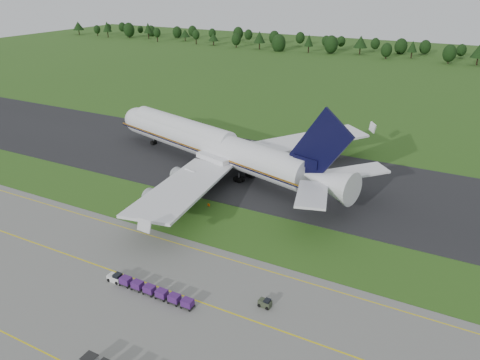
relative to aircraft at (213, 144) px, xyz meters
The scene contains 9 objects.
ground 30.67m from the aircraft, 54.45° to the right, with size 600.00×600.00×0.00m, color #2A5118.
apron 61.31m from the aircraft, 73.36° to the right, with size 300.00×52.00×0.06m, color slate.
taxiway 18.85m from the aircraft, 11.49° to the left, with size 300.00×40.00×0.08m, color black.
apron_markings 54.66m from the aircraft, 71.23° to the right, with size 300.00×30.20×0.01m.
tree_line 198.14m from the aircraft, 80.25° to the left, with size 528.99×23.24×11.99m.
aircraft is the anchor object (origin of this frame).
baggage_train 51.71m from the aircraft, 70.13° to the right, with size 15.85×1.44×1.38m.
utility_cart 55.28m from the aircraft, 51.13° to the right, with size 1.92×1.30×1.02m.
edge_markers 20.61m from the aircraft, 73.88° to the right, with size 10.01×0.30×0.60m.
Camera 1 is at (39.75, -68.78, 44.52)m, focal length 35.00 mm.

